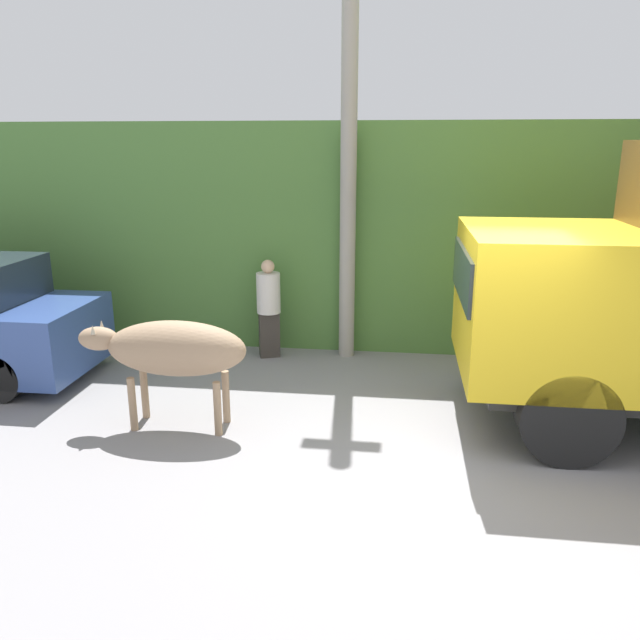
# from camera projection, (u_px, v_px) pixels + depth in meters

# --- Properties ---
(ground_plane) EXTENTS (60.00, 60.00, 0.00)m
(ground_plane) POSITION_uv_depth(u_px,v_px,m) (448.00, 460.00, 6.72)
(ground_plane) COLOR gray
(hillside_embankment) EXTENTS (32.00, 5.15, 3.62)m
(hillside_embankment) POSITION_uv_depth(u_px,v_px,m) (432.00, 223.00, 12.06)
(hillside_embankment) COLOR #4C7A38
(hillside_embankment) RESTS_ON ground_plane
(building_backdrop) EXTENTS (5.91, 2.70, 3.21)m
(building_backdrop) POSITION_uv_depth(u_px,v_px,m) (205.00, 237.00, 11.59)
(building_backdrop) COLOR #C6B793
(building_backdrop) RESTS_ON ground_plane
(brown_cow) EXTENTS (2.03, 0.65, 1.31)m
(brown_cow) POSITION_uv_depth(u_px,v_px,m) (173.00, 349.00, 7.28)
(brown_cow) COLOR #9E7F60
(brown_cow) RESTS_ON ground_plane
(pedestrian_on_hill) EXTENTS (0.47, 0.47, 1.56)m
(pedestrian_on_hill) POSITION_uv_depth(u_px,v_px,m) (269.00, 305.00, 9.77)
(pedestrian_on_hill) COLOR #38332D
(pedestrian_on_hill) RESTS_ON ground_plane
(utility_pole) EXTENTS (0.90, 0.24, 6.73)m
(utility_pole) POSITION_uv_depth(u_px,v_px,m) (349.00, 130.00, 9.12)
(utility_pole) COLOR #9E998E
(utility_pole) RESTS_ON ground_plane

